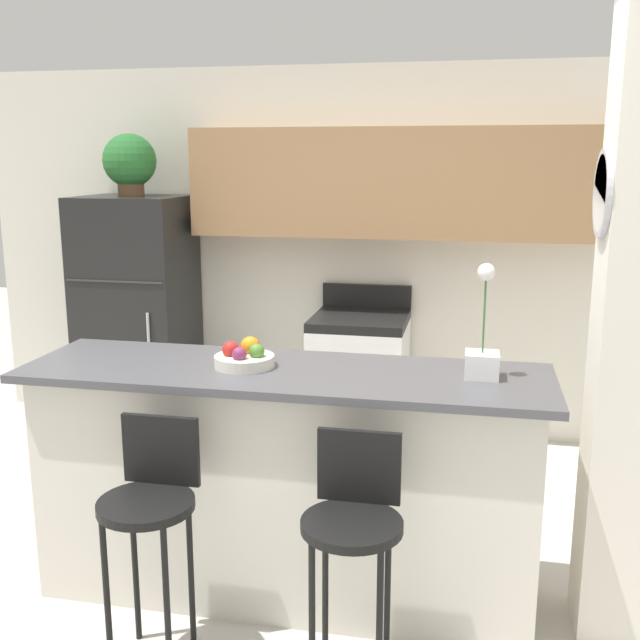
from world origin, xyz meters
TOP-DOWN VIEW (x-y plane):
  - ground_plane at (0.00, 0.00)m, footprint 14.00×14.00m
  - wall_back at (0.11, 2.12)m, footprint 5.60×0.38m
  - counter_bar at (0.00, 0.00)m, footprint 2.26×0.66m
  - refrigerator at (-1.53, 1.82)m, footprint 0.72×0.67m
  - stove_range at (0.05, 1.83)m, footprint 0.62×0.65m
  - bar_stool_left at (-0.39, -0.53)m, footprint 0.37×0.37m
  - bar_stool_right at (0.39, -0.53)m, footprint 0.37×0.37m
  - potted_plant_on_fridge at (-1.53, 1.82)m, footprint 0.36×0.36m
  - orchid_vase at (0.83, 0.05)m, footprint 0.14×0.14m
  - fruit_bowl at (-0.18, 0.01)m, footprint 0.26×0.26m
  - trash_bin at (-0.95, 1.59)m, footprint 0.28×0.28m

SIDE VIEW (x-z plane):
  - ground_plane at x=0.00m, z-range 0.00..0.00m
  - trash_bin at x=-0.95m, z-range 0.00..0.38m
  - stove_range at x=0.05m, z-range -0.07..1.00m
  - counter_bar at x=0.00m, z-range 0.00..1.06m
  - bar_stool_left at x=-0.39m, z-range 0.16..1.12m
  - bar_stool_right at x=0.39m, z-range 0.16..1.12m
  - refrigerator at x=-1.53m, z-range 0.00..1.68m
  - fruit_bowl at x=-0.18m, z-range 1.04..1.16m
  - orchid_vase at x=0.83m, z-range 0.93..1.40m
  - wall_back at x=0.11m, z-range 0.21..2.76m
  - potted_plant_on_fridge at x=-1.53m, z-range 1.70..2.11m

